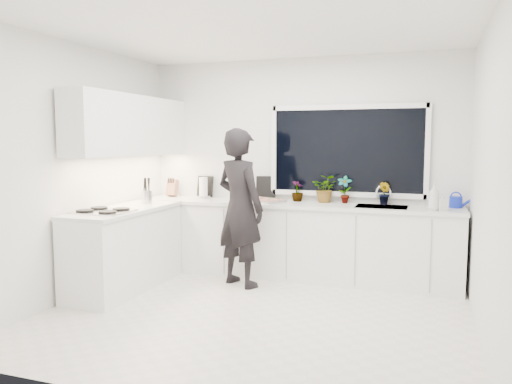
% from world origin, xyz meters
% --- Properties ---
extents(floor, '(4.00, 3.50, 0.02)m').
position_xyz_m(floor, '(0.00, 0.00, -0.01)').
color(floor, beige).
rests_on(floor, ground).
extents(wall_back, '(4.00, 0.02, 2.70)m').
position_xyz_m(wall_back, '(0.00, 1.76, 1.35)').
color(wall_back, white).
rests_on(wall_back, ground).
extents(wall_left, '(0.02, 3.50, 2.70)m').
position_xyz_m(wall_left, '(-2.01, 0.00, 1.35)').
color(wall_left, white).
rests_on(wall_left, ground).
extents(wall_right, '(0.02, 3.50, 2.70)m').
position_xyz_m(wall_right, '(2.01, 0.00, 1.35)').
color(wall_right, white).
rests_on(wall_right, ground).
extents(ceiling, '(4.00, 3.50, 0.02)m').
position_xyz_m(ceiling, '(0.00, 0.00, 2.71)').
color(ceiling, white).
rests_on(ceiling, wall_back).
extents(window, '(1.80, 0.02, 1.00)m').
position_xyz_m(window, '(0.60, 1.73, 1.55)').
color(window, black).
rests_on(window, wall_back).
extents(base_cabinets_back, '(3.92, 0.58, 0.88)m').
position_xyz_m(base_cabinets_back, '(0.00, 1.45, 0.44)').
color(base_cabinets_back, white).
rests_on(base_cabinets_back, floor).
extents(base_cabinets_left, '(0.58, 1.60, 0.88)m').
position_xyz_m(base_cabinets_left, '(-1.67, 0.35, 0.44)').
color(base_cabinets_left, white).
rests_on(base_cabinets_left, floor).
extents(countertop_back, '(3.94, 0.62, 0.04)m').
position_xyz_m(countertop_back, '(0.00, 1.44, 0.90)').
color(countertop_back, silver).
rests_on(countertop_back, base_cabinets_back).
extents(countertop_left, '(0.62, 1.60, 0.04)m').
position_xyz_m(countertop_left, '(-1.67, 0.35, 0.90)').
color(countertop_left, silver).
rests_on(countertop_left, base_cabinets_left).
extents(upper_cabinets, '(0.34, 2.10, 0.70)m').
position_xyz_m(upper_cabinets, '(-1.79, 0.70, 1.85)').
color(upper_cabinets, white).
rests_on(upper_cabinets, wall_left).
extents(sink, '(0.58, 0.42, 0.14)m').
position_xyz_m(sink, '(1.05, 1.45, 0.87)').
color(sink, silver).
rests_on(sink, countertop_back).
extents(faucet, '(0.03, 0.03, 0.22)m').
position_xyz_m(faucet, '(1.05, 1.65, 1.03)').
color(faucet, silver).
rests_on(faucet, countertop_back).
extents(stovetop, '(0.56, 0.48, 0.03)m').
position_xyz_m(stovetop, '(-1.69, -0.00, 0.94)').
color(stovetop, black).
rests_on(stovetop, countertop_left).
extents(person, '(0.78, 0.67, 1.81)m').
position_xyz_m(person, '(-0.49, 0.90, 0.91)').
color(person, black).
rests_on(person, floor).
extents(pizza_tray, '(0.56, 0.50, 0.03)m').
position_xyz_m(pizza_tray, '(-0.37, 1.42, 0.94)').
color(pizza_tray, silver).
rests_on(pizza_tray, countertop_back).
extents(pizza, '(0.51, 0.45, 0.01)m').
position_xyz_m(pizza, '(-0.37, 1.42, 0.95)').
color(pizza, '#BF3F19').
rests_on(pizza, pizza_tray).
extents(watering_can, '(0.17, 0.17, 0.13)m').
position_xyz_m(watering_can, '(1.85, 1.61, 0.98)').
color(watering_can, '#1226B0').
rests_on(watering_can, countertop_back).
extents(paper_towel_roll, '(0.14, 0.14, 0.26)m').
position_xyz_m(paper_towel_roll, '(-1.25, 1.55, 1.05)').
color(paper_towel_roll, white).
rests_on(paper_towel_roll, countertop_back).
extents(knife_block, '(0.13, 0.10, 0.22)m').
position_xyz_m(knife_block, '(-1.73, 1.59, 1.03)').
color(knife_block, '#A0684A').
rests_on(knife_block, countertop_back).
extents(utensil_crock, '(0.14, 0.14, 0.16)m').
position_xyz_m(utensil_crock, '(-1.65, 0.80, 1.00)').
color(utensil_crock, silver).
rests_on(utensil_crock, countertop_left).
extents(picture_frame_large, '(0.22, 0.02, 0.28)m').
position_xyz_m(picture_frame_large, '(-1.29, 1.69, 1.06)').
color(picture_frame_large, black).
rests_on(picture_frame_large, countertop_back).
extents(picture_frame_small, '(0.25, 0.07, 0.30)m').
position_xyz_m(picture_frame_small, '(-0.43, 1.69, 1.07)').
color(picture_frame_small, black).
rests_on(picture_frame_small, countertop_back).
extents(herb_plants, '(1.25, 0.30, 0.34)m').
position_xyz_m(herb_plants, '(0.44, 1.61, 1.08)').
color(herb_plants, '#26662D').
rests_on(herb_plants, countertop_back).
extents(soap_bottles, '(0.21, 0.13, 0.30)m').
position_xyz_m(soap_bottles, '(1.64, 1.30, 1.06)').
color(soap_bottles, '#D8BF66').
rests_on(soap_bottles, countertop_back).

